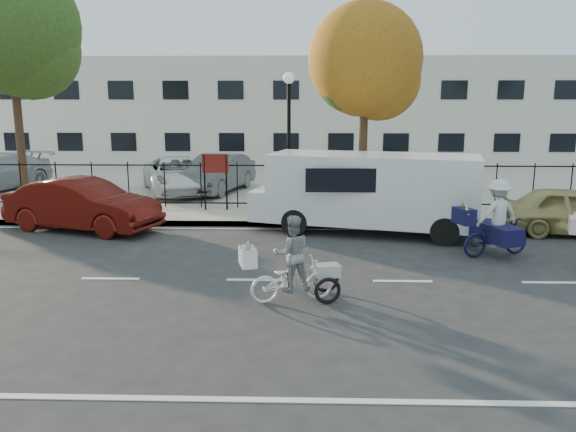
{
  "coord_description": "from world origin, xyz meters",
  "views": [
    {
      "loc": [
        0.97,
        -10.96,
        3.58
      ],
      "look_at": [
        0.63,
        1.2,
        1.1
      ],
      "focal_mm": 35.0,
      "sensor_mm": 36.0,
      "label": 1
    }
  ],
  "objects_px": {
    "bull_bike": "(496,226)",
    "white_van": "(369,190)",
    "lamppost": "(289,117)",
    "lot_car_b": "(177,175)",
    "zebra_trike": "(292,269)",
    "gold_sedan": "(575,211)",
    "red_sedan": "(83,205)",
    "lot_car_c": "(217,174)",
    "lot_car_d": "(437,171)"
  },
  "relations": [
    {
      "from": "bull_bike",
      "to": "white_van",
      "type": "bearing_deg",
      "value": 30.13
    },
    {
      "from": "lamppost",
      "to": "bull_bike",
      "type": "relative_size",
      "value": 2.14
    },
    {
      "from": "bull_bike",
      "to": "lot_car_b",
      "type": "xyz_separation_m",
      "value": [
        -9.35,
        8.23,
        0.1
      ]
    },
    {
      "from": "zebra_trike",
      "to": "bull_bike",
      "type": "bearing_deg",
      "value": -70.45
    },
    {
      "from": "white_van",
      "to": "gold_sedan",
      "type": "bearing_deg",
      "value": 13.09
    },
    {
      "from": "white_van",
      "to": "gold_sedan",
      "type": "height_order",
      "value": "white_van"
    },
    {
      "from": "lamppost",
      "to": "red_sedan",
      "type": "xyz_separation_m",
      "value": [
        -5.75,
        -2.39,
        -2.38
      ]
    },
    {
      "from": "bull_bike",
      "to": "lamppost",
      "type": "bearing_deg",
      "value": 27.09
    },
    {
      "from": "lot_car_b",
      "to": "red_sedan",
      "type": "bearing_deg",
      "value": -123.68
    },
    {
      "from": "lot_car_b",
      "to": "lot_car_c",
      "type": "xyz_separation_m",
      "value": [
        1.5,
        0.16,
        0.04
      ]
    },
    {
      "from": "bull_bike",
      "to": "red_sedan",
      "type": "height_order",
      "value": "bull_bike"
    },
    {
      "from": "gold_sedan",
      "to": "lot_car_c",
      "type": "xyz_separation_m",
      "value": [
        -10.72,
        6.19,
        0.21
      ]
    },
    {
      "from": "bull_bike",
      "to": "gold_sedan",
      "type": "distance_m",
      "value": 3.62
    },
    {
      "from": "gold_sedan",
      "to": "lot_car_d",
      "type": "relative_size",
      "value": 0.91
    },
    {
      "from": "lot_car_c",
      "to": "lamppost",
      "type": "bearing_deg",
      "value": -36.14
    },
    {
      "from": "lot_car_b",
      "to": "white_van",
      "type": "bearing_deg",
      "value": -61.98
    },
    {
      "from": "lot_car_b",
      "to": "lot_car_d",
      "type": "height_order",
      "value": "lot_car_d"
    },
    {
      "from": "red_sedan",
      "to": "lot_car_b",
      "type": "bearing_deg",
      "value": 4.49
    },
    {
      "from": "lot_car_b",
      "to": "gold_sedan",
      "type": "bearing_deg",
      "value": -46.63
    },
    {
      "from": "white_van",
      "to": "red_sedan",
      "type": "bearing_deg",
      "value": -165.74
    },
    {
      "from": "red_sedan",
      "to": "lot_car_c",
      "type": "relative_size",
      "value": 1.01
    },
    {
      "from": "red_sedan",
      "to": "zebra_trike",
      "type": "bearing_deg",
      "value": -115.15
    },
    {
      "from": "bull_bike",
      "to": "white_van",
      "type": "height_order",
      "value": "white_van"
    },
    {
      "from": "white_van",
      "to": "red_sedan",
      "type": "xyz_separation_m",
      "value": [
        -8.01,
        0.04,
        -0.47
      ]
    },
    {
      "from": "lamppost",
      "to": "lot_car_d",
      "type": "height_order",
      "value": "lamppost"
    },
    {
      "from": "white_van",
      "to": "lot_car_b",
      "type": "relative_size",
      "value": 1.34
    },
    {
      "from": "lamppost",
      "to": "white_van",
      "type": "bearing_deg",
      "value": -47.02
    },
    {
      "from": "bull_bike",
      "to": "gold_sedan",
      "type": "relative_size",
      "value": 0.52
    },
    {
      "from": "red_sedan",
      "to": "lot_car_b",
      "type": "distance_m",
      "value": 6.01
    },
    {
      "from": "lot_car_c",
      "to": "red_sedan",
      "type": "bearing_deg",
      "value": -100.15
    },
    {
      "from": "red_sedan",
      "to": "lot_car_c",
      "type": "height_order",
      "value": "lot_car_c"
    },
    {
      "from": "lamppost",
      "to": "bull_bike",
      "type": "distance_m",
      "value": 7.3
    },
    {
      "from": "zebra_trike",
      "to": "lot_car_c",
      "type": "height_order",
      "value": "zebra_trike"
    },
    {
      "from": "white_van",
      "to": "lot_car_b",
      "type": "bearing_deg",
      "value": 152.93
    },
    {
      "from": "gold_sedan",
      "to": "lot_car_b",
      "type": "height_order",
      "value": "lot_car_b"
    },
    {
      "from": "lot_car_c",
      "to": "lot_car_b",
      "type": "bearing_deg",
      "value": -158.5
    },
    {
      "from": "white_van",
      "to": "lot_car_d",
      "type": "distance_m",
      "value": 7.86
    },
    {
      "from": "red_sedan",
      "to": "gold_sedan",
      "type": "relative_size",
      "value": 1.14
    },
    {
      "from": "lamppost",
      "to": "gold_sedan",
      "type": "bearing_deg",
      "value": -18.14
    },
    {
      "from": "lot_car_b",
      "to": "lot_car_d",
      "type": "bearing_deg",
      "value": -13.98
    },
    {
      "from": "bull_bike",
      "to": "lot_car_d",
      "type": "relative_size",
      "value": 0.47
    },
    {
      "from": "white_van",
      "to": "lot_car_c",
      "type": "relative_size",
      "value": 1.49
    },
    {
      "from": "gold_sedan",
      "to": "zebra_trike",
      "type": "bearing_deg",
      "value": 135.54
    },
    {
      "from": "lot_car_c",
      "to": "lot_car_d",
      "type": "bearing_deg",
      "value": 21.98
    },
    {
      "from": "white_van",
      "to": "lot_car_b",
      "type": "height_order",
      "value": "white_van"
    },
    {
      "from": "zebra_trike",
      "to": "white_van",
      "type": "xyz_separation_m",
      "value": [
        1.99,
        5.57,
        0.58
      ]
    },
    {
      "from": "lamppost",
      "to": "lot_car_d",
      "type": "relative_size",
      "value": 1.02
    },
    {
      "from": "lot_car_c",
      "to": "lot_car_d",
      "type": "distance_m",
      "value": 8.7
    },
    {
      "from": "bull_bike",
      "to": "white_van",
      "type": "xyz_separation_m",
      "value": [
        -2.72,
        2.34,
        0.47
      ]
    },
    {
      "from": "gold_sedan",
      "to": "lamppost",
      "type": "bearing_deg",
      "value": 81.84
    }
  ]
}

